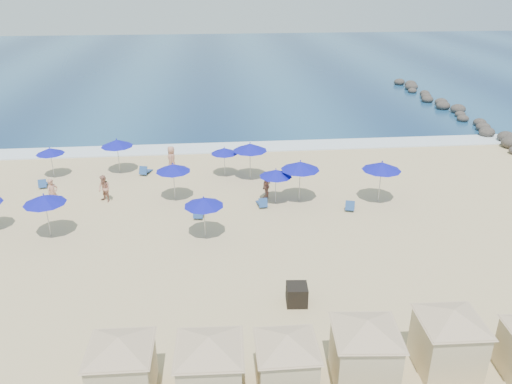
% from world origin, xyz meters
% --- Properties ---
extents(ground, '(160.00, 160.00, 0.00)m').
position_xyz_m(ground, '(0.00, 0.00, 0.00)').
color(ground, tan).
rests_on(ground, ground).
extents(ocean, '(160.00, 80.00, 0.06)m').
position_xyz_m(ocean, '(0.00, 55.00, 0.03)').
color(ocean, navy).
rests_on(ocean, ground).
extents(surf_line, '(160.00, 2.50, 0.08)m').
position_xyz_m(surf_line, '(0.00, 15.50, 0.04)').
color(surf_line, white).
rests_on(surf_line, ground).
extents(rock_jetty, '(2.56, 26.66, 0.96)m').
position_xyz_m(rock_jetty, '(24.01, 24.90, 0.36)').
color(rock_jetty, '#2D2825').
rests_on(rock_jetty, ground).
extents(trash_bin, '(0.93, 0.93, 0.87)m').
position_xyz_m(trash_bin, '(3.52, -4.99, 0.43)').
color(trash_bin, black).
rests_on(trash_bin, ground).
extents(cabana_0, '(4.21, 4.21, 2.64)m').
position_xyz_m(cabana_0, '(-2.92, -9.37, 1.51)').
color(cabana_0, beige).
rests_on(cabana_0, ground).
extents(cabana_1, '(4.33, 4.33, 2.72)m').
position_xyz_m(cabana_1, '(-0.12, -9.70, 1.56)').
color(cabana_1, beige).
rests_on(cabana_1, ground).
extents(cabana_2, '(4.07, 4.07, 2.55)m').
position_xyz_m(cabana_2, '(2.34, -9.66, 1.46)').
color(cabana_2, beige).
rests_on(cabana_2, ground).
extents(cabana_3, '(4.39, 4.39, 2.77)m').
position_xyz_m(cabana_3, '(5.00, -9.45, 1.58)').
color(cabana_3, beige).
rests_on(cabana_3, ground).
extents(cabana_4, '(4.34, 4.34, 2.73)m').
position_xyz_m(cabana_4, '(8.04, -9.15, 1.56)').
color(cabana_4, beige).
rests_on(cabana_4, ground).
extents(umbrella_2, '(1.86, 1.86, 2.11)m').
position_xyz_m(umbrella_2, '(-10.51, 10.65, 1.83)').
color(umbrella_2, '#A5A8AD').
rests_on(umbrella_2, ground).
extents(umbrella_3, '(2.16, 2.16, 2.46)m').
position_xyz_m(umbrella_3, '(-8.40, 2.03, 2.13)').
color(umbrella_3, '#A5A8AD').
rests_on(umbrella_3, ground).
extents(umbrella_4, '(2.16, 2.16, 2.46)m').
position_xyz_m(umbrella_4, '(-6.16, 11.01, 2.14)').
color(umbrella_4, '#A5A8AD').
rests_on(umbrella_4, ground).
extents(umbrella_5, '(2.09, 2.09, 2.38)m').
position_xyz_m(umbrella_5, '(-2.10, 6.11, 2.06)').
color(umbrella_5, '#A5A8AD').
rests_on(umbrella_5, ground).
extents(umbrella_6, '(2.05, 2.05, 2.34)m').
position_xyz_m(umbrella_6, '(-0.28, 1.15, 2.03)').
color(umbrella_6, '#A5A8AD').
rests_on(umbrella_6, ground).
extents(umbrella_7, '(1.82, 1.82, 2.07)m').
position_xyz_m(umbrella_7, '(1.09, 9.69, 1.79)').
color(umbrella_7, '#A5A8AD').
rests_on(umbrella_7, ground).
extents(umbrella_8, '(1.95, 1.95, 2.22)m').
position_xyz_m(umbrella_8, '(3.95, 5.02, 1.92)').
color(umbrella_8, '#A5A8AD').
rests_on(umbrella_8, ground).
extents(umbrella_9, '(2.27, 2.27, 2.58)m').
position_xyz_m(umbrella_9, '(2.76, 8.97, 2.24)').
color(umbrella_9, '#A5A8AD').
rests_on(umbrella_9, ground).
extents(umbrella_10, '(2.32, 2.32, 2.64)m').
position_xyz_m(umbrella_10, '(5.41, 5.13, 2.29)').
color(umbrella_10, '#A5A8AD').
rests_on(umbrella_10, ground).
extents(umbrella_11, '(2.32, 2.32, 2.64)m').
position_xyz_m(umbrella_11, '(10.19, 4.60, 2.29)').
color(umbrella_11, '#A5A8AD').
rests_on(umbrella_11, ground).
extents(beach_chair_1, '(0.68, 1.19, 0.62)m').
position_xyz_m(beach_chair_1, '(-10.71, 8.86, 0.21)').
color(beach_chair_1, navy).
rests_on(beach_chair_1, ground).
extents(beach_chair_2, '(0.87, 1.33, 0.68)m').
position_xyz_m(beach_chair_2, '(-4.37, 10.53, 0.23)').
color(beach_chair_2, navy).
rests_on(beach_chair_2, ground).
extents(beach_chair_3, '(0.70, 1.28, 0.67)m').
position_xyz_m(beach_chair_3, '(-0.63, 3.52, 0.23)').
color(beach_chair_3, navy).
rests_on(beach_chair_3, ground).
extents(beach_chair_4, '(0.63, 1.20, 0.63)m').
position_xyz_m(beach_chair_4, '(3.09, 4.61, 0.22)').
color(beach_chair_4, navy).
rests_on(beach_chair_4, ground).
extents(beach_chair_5, '(0.88, 1.31, 0.66)m').
position_xyz_m(beach_chair_5, '(8.18, 3.69, 0.23)').
color(beach_chair_5, navy).
rests_on(beach_chair_5, ground).
extents(beachgoer_0, '(0.76, 0.78, 1.80)m').
position_xyz_m(beachgoer_0, '(-9.11, 5.61, 0.90)').
color(beachgoer_0, tan).
rests_on(beachgoer_0, ground).
extents(beachgoer_1, '(1.03, 0.99, 1.66)m').
position_xyz_m(beachgoer_1, '(-6.29, 6.19, 0.83)').
color(beachgoer_1, tan).
rests_on(beachgoer_1, ground).
extents(beachgoer_2, '(0.83, 1.01, 1.61)m').
position_xyz_m(beachgoer_2, '(3.48, 5.77, 0.80)').
color(beachgoer_2, tan).
rests_on(beachgoer_2, ground).
extents(beachgoer_3, '(0.62, 0.92, 1.84)m').
position_xyz_m(beachgoer_3, '(-2.54, 10.81, 0.92)').
color(beachgoer_3, tan).
rests_on(beachgoer_3, ground).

